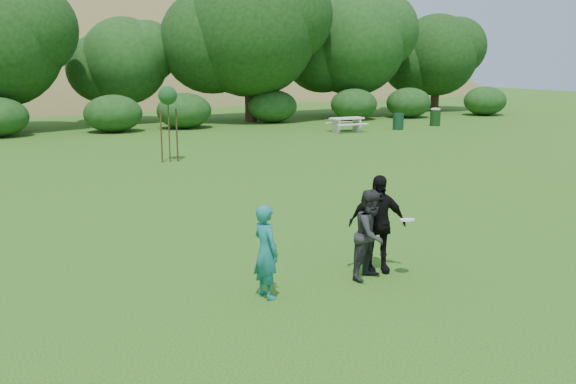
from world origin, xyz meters
name	(u,v)px	position (x,y,z in m)	size (l,w,h in m)	color
ground	(367,287)	(0.00, 0.00, 0.00)	(120.00, 120.00, 0.00)	#19470C
player_teal	(266,252)	(-1.74, 0.33, 0.77)	(0.57, 0.37, 1.55)	#197172
player_grey	(371,234)	(0.31, 0.35, 0.80)	(0.78, 0.61, 1.61)	#27272A
player_black	(377,224)	(0.61, 0.61, 0.90)	(1.05, 0.44, 1.80)	black
trash_can_near	(398,121)	(15.41, 20.14, 0.45)	(0.60, 0.60, 0.90)	#143823
frisbee	(407,220)	(0.81, 0.01, 1.09)	(0.27, 0.27, 0.05)	white
sapling	(168,98)	(0.90, 14.74, 2.42)	(0.70, 0.70, 2.85)	#3F2E18
picnic_table	(347,122)	(12.30, 20.50, 0.52)	(1.80, 1.48, 0.76)	beige
trash_can_lidded	(435,116)	(18.60, 20.89, 0.54)	(0.60, 0.60, 1.05)	#143816
hillside	(26,200)	(-0.56, 68.45, -11.97)	(150.00, 72.00, 52.00)	olive
tree_row	(136,40)	(3.23, 28.68, 4.87)	(53.92, 10.38, 9.62)	#3A2616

